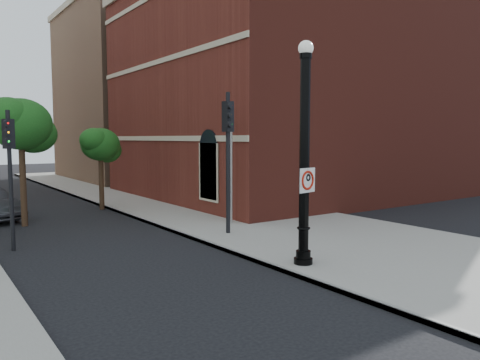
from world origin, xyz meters
TOP-DOWN VIEW (x-y plane):
  - ground at (0.00, 0.00)m, footprint 120.00×120.00m
  - sidewalk_right at (6.00, 10.00)m, footprint 8.00×60.00m
  - curb_edge at (2.05, 10.00)m, footprint 0.10×60.00m
  - brick_wall_building at (16.00, 14.00)m, footprint 22.30×16.30m
  - bg_building_tan_b at (16.00, 30.00)m, footprint 22.00×14.00m
  - lamppost at (2.77, 0.42)m, footprint 0.51×0.51m
  - no_parking_sign at (2.74, 0.27)m, footprint 0.64×0.16m
  - traffic_signal_left at (-3.35, 7.05)m, footprint 0.35×0.39m
  - traffic_signal_right at (3.38, 5.03)m, footprint 0.36×0.44m
  - utility_pole at (4.62, 6.69)m, footprint 0.09×0.09m
  - street_tree_a at (-2.23, 11.33)m, footprint 2.82×2.55m
  - street_tree_c at (1.76, 13.91)m, footprint 2.22×2.01m

SIDE VIEW (x-z plane):
  - ground at x=0.00m, z-range 0.00..0.00m
  - sidewalk_right at x=6.00m, z-range 0.00..0.12m
  - curb_edge at x=2.05m, z-range 0.00..0.14m
  - utility_pole at x=4.62m, z-range 0.00..4.58m
  - no_parking_sign at x=2.74m, z-range 2.09..2.74m
  - lamppost at x=2.77m, z-range -0.23..5.82m
  - traffic_signal_left at x=-3.35m, z-range 0.76..5.13m
  - street_tree_c at x=1.76m, z-range 1.15..5.15m
  - traffic_signal_right at x=3.38m, z-range 0.89..6.01m
  - street_tree_a at x=-2.23m, z-range 1.47..6.54m
  - brick_wall_building at x=16.00m, z-range 0.01..12.51m
  - bg_building_tan_b at x=16.00m, z-range 0.00..14.00m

